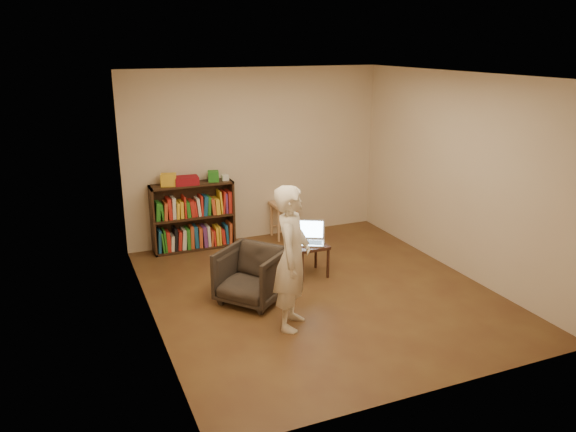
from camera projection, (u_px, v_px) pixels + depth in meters
name	position (u px, v px, depth m)	size (l,w,h in m)	color
floor	(319.00, 292.00, 6.93)	(4.50, 4.50, 0.00)	#4B2918
ceiling	(322.00, 75.00, 6.15)	(4.50, 4.50, 0.00)	silver
wall_back	(256.00, 155.00, 8.52)	(4.00, 4.00, 0.00)	beige
wall_left	(147.00, 209.00, 5.80)	(4.50, 4.50, 0.00)	beige
wall_right	(459.00, 175.00, 7.28)	(4.50, 4.50, 0.00)	beige
bookshelf	(193.00, 220.00, 8.25)	(1.20, 0.30, 1.00)	black
box_yellow	(169.00, 180.00, 7.91)	(0.21, 0.15, 0.17)	yellow
red_cloth	(186.00, 180.00, 8.00)	(0.33, 0.25, 0.11)	maroon
box_green	(213.00, 176.00, 8.17)	(0.15, 0.15, 0.15)	#267920
box_white	(225.00, 178.00, 8.25)	(0.10, 0.10, 0.08)	silver
stool	(284.00, 210.00, 8.72)	(0.39, 0.39, 0.56)	tan
armchair	(251.00, 275.00, 6.59)	(0.69, 0.71, 0.65)	#322A21
side_table	(309.00, 249.00, 7.33)	(0.42, 0.42, 0.43)	black
laptop	(310.00, 238.00, 7.35)	(0.48, 0.46, 0.28)	#ADADB2
person	(292.00, 258.00, 5.87)	(0.57, 0.38, 1.57)	beige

